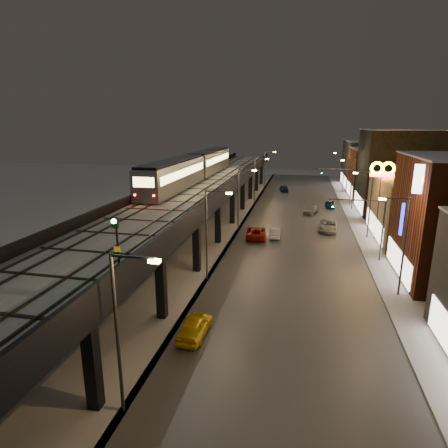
{
  "coord_description": "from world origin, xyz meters",
  "views": [
    {
      "loc": [
        8.05,
        -20.34,
        14.94
      ],
      "look_at": [
        0.39,
        16.04,
        5.0
      ],
      "focal_mm": 30.0,
      "sensor_mm": 36.0,
      "label": 1
    }
  ],
  "objects_px": {
    "rail_signal": "(116,234)",
    "car_taxi": "(195,327)",
    "car_near_white": "(275,233)",
    "car_mid_silver": "(256,233)",
    "car_onc_white": "(311,210)",
    "car_onc_dark": "(328,226)",
    "subway_train": "(195,167)",
    "car_far_white": "(284,188)",
    "sign_citgo": "(427,196)",
    "car_onc_red": "(330,205)"
  },
  "relations": [
    {
      "from": "sign_citgo",
      "to": "car_onc_dark",
      "type": "bearing_deg",
      "value": 108.21
    },
    {
      "from": "car_onc_dark",
      "to": "car_onc_red",
      "type": "height_order",
      "value": "car_onc_dark"
    },
    {
      "from": "subway_train",
      "to": "sign_citgo",
      "type": "distance_m",
      "value": 35.02
    },
    {
      "from": "car_onc_red",
      "to": "car_onc_white",
      "type": "bearing_deg",
      "value": -126.61
    },
    {
      "from": "subway_train",
      "to": "sign_citgo",
      "type": "bearing_deg",
      "value": -39.56
    },
    {
      "from": "car_taxi",
      "to": "sign_citgo",
      "type": "distance_m",
      "value": 22.2
    },
    {
      "from": "car_mid_silver",
      "to": "car_far_white",
      "type": "bearing_deg",
      "value": -98.73
    },
    {
      "from": "rail_signal",
      "to": "car_near_white",
      "type": "xyz_separation_m",
      "value": [
        6.89,
        30.57,
        -8.29
      ]
    },
    {
      "from": "rail_signal",
      "to": "car_taxi",
      "type": "height_order",
      "value": "rail_signal"
    },
    {
      "from": "car_taxi",
      "to": "car_mid_silver",
      "type": "bearing_deg",
      "value": -91.54
    },
    {
      "from": "car_mid_silver",
      "to": "car_onc_red",
      "type": "bearing_deg",
      "value": -123.04
    },
    {
      "from": "car_mid_silver",
      "to": "car_taxi",
      "type": "bearing_deg",
      "value": 80.95
    },
    {
      "from": "car_onc_white",
      "to": "car_onc_dark",
      "type": "bearing_deg",
      "value": -64.22
    },
    {
      "from": "car_onc_white",
      "to": "subway_train",
      "type": "bearing_deg",
      "value": -142.08
    },
    {
      "from": "subway_train",
      "to": "car_near_white",
      "type": "xyz_separation_m",
      "value": [
        13.29,
        -7.27,
        -7.88
      ]
    },
    {
      "from": "car_taxi",
      "to": "car_onc_dark",
      "type": "bearing_deg",
      "value": -108.46
    },
    {
      "from": "rail_signal",
      "to": "car_onc_white",
      "type": "height_order",
      "value": "rail_signal"
    },
    {
      "from": "car_near_white",
      "to": "subway_train",
      "type": "bearing_deg",
      "value": -30.2
    },
    {
      "from": "car_near_white",
      "to": "car_onc_white",
      "type": "xyz_separation_m",
      "value": [
        4.98,
        15.4,
        0.0
      ]
    },
    {
      "from": "car_near_white",
      "to": "car_onc_white",
      "type": "bearing_deg",
      "value": -109.46
    },
    {
      "from": "car_taxi",
      "to": "sign_citgo",
      "type": "relative_size",
      "value": 0.38
    },
    {
      "from": "rail_signal",
      "to": "car_taxi",
      "type": "distance_m",
      "value": 9.94
    },
    {
      "from": "subway_train",
      "to": "car_taxi",
      "type": "xyz_separation_m",
      "value": [
        9.5,
        -33.17,
        -7.79
      ]
    },
    {
      "from": "car_taxi",
      "to": "car_mid_silver",
      "type": "height_order",
      "value": "car_mid_silver"
    },
    {
      "from": "car_far_white",
      "to": "sign_citgo",
      "type": "xyz_separation_m",
      "value": [
        14.46,
        -51.68,
        8.29
      ]
    },
    {
      "from": "subway_train",
      "to": "car_onc_white",
      "type": "relative_size",
      "value": 8.51
    },
    {
      "from": "car_onc_red",
      "to": "car_near_white",
      "type": "bearing_deg",
      "value": -115.56
    },
    {
      "from": "car_mid_silver",
      "to": "sign_citgo",
      "type": "bearing_deg",
      "value": 132.62
    },
    {
      "from": "car_mid_silver",
      "to": "car_far_white",
      "type": "relative_size",
      "value": 1.29
    },
    {
      "from": "car_near_white",
      "to": "car_mid_silver",
      "type": "height_order",
      "value": "car_mid_silver"
    },
    {
      "from": "rail_signal",
      "to": "car_onc_red",
      "type": "relative_size",
      "value": 0.9
    },
    {
      "from": "rail_signal",
      "to": "car_taxi",
      "type": "xyz_separation_m",
      "value": [
        3.1,
        4.67,
        -8.21
      ]
    },
    {
      "from": "rail_signal",
      "to": "car_near_white",
      "type": "bearing_deg",
      "value": 77.3
    },
    {
      "from": "car_onc_red",
      "to": "sign_citgo",
      "type": "relative_size",
      "value": 0.31
    },
    {
      "from": "car_taxi",
      "to": "car_onc_white",
      "type": "relative_size",
      "value": 0.96
    },
    {
      "from": "car_onc_dark",
      "to": "sign_citgo",
      "type": "xyz_separation_m",
      "value": [
        6.46,
        -19.64,
        8.28
      ]
    },
    {
      "from": "subway_train",
      "to": "car_mid_silver",
      "type": "relative_size",
      "value": 7.13
    },
    {
      "from": "subway_train",
      "to": "car_onc_white",
      "type": "distance_m",
      "value": 21.49
    },
    {
      "from": "car_near_white",
      "to": "car_mid_silver",
      "type": "relative_size",
      "value": 0.74
    },
    {
      "from": "subway_train",
      "to": "rail_signal",
      "type": "bearing_deg",
      "value": -80.4
    },
    {
      "from": "subway_train",
      "to": "car_mid_silver",
      "type": "xyz_separation_m",
      "value": [
        10.8,
        -8.07,
        -7.78
      ]
    },
    {
      "from": "subway_train",
      "to": "car_far_white",
      "type": "height_order",
      "value": "subway_train"
    },
    {
      "from": "car_far_white",
      "to": "car_onc_dark",
      "type": "distance_m",
      "value": 33.02
    },
    {
      "from": "sign_citgo",
      "to": "car_onc_red",
      "type": "bearing_deg",
      "value": 98.42
    },
    {
      "from": "car_far_white",
      "to": "car_onc_red",
      "type": "bearing_deg",
      "value": 108.92
    },
    {
      "from": "car_mid_silver",
      "to": "car_far_white",
      "type": "height_order",
      "value": "car_mid_silver"
    },
    {
      "from": "car_far_white",
      "to": "car_onc_dark",
      "type": "relative_size",
      "value": 0.8
    },
    {
      "from": "car_onc_dark",
      "to": "car_onc_red",
      "type": "xyz_separation_m",
      "value": [
        1.18,
        16.05,
        -0.12
      ]
    },
    {
      "from": "car_mid_silver",
      "to": "car_onc_red",
      "type": "relative_size",
      "value": 1.51
    },
    {
      "from": "car_far_white",
      "to": "car_onc_red",
      "type": "distance_m",
      "value": 18.44
    }
  ]
}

